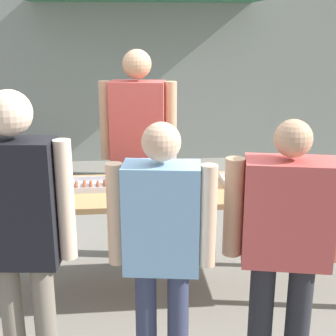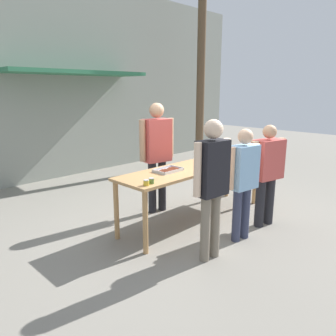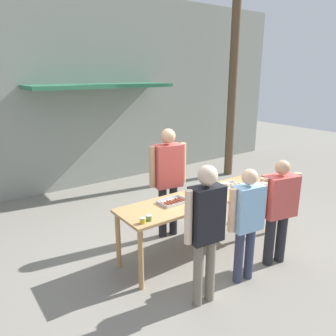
# 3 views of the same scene
# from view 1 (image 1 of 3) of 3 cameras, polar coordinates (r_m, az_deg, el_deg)

# --- Properties ---
(ground_plane) EXTENTS (24.00, 24.00, 0.00)m
(ground_plane) POSITION_cam_1_polar(r_m,az_deg,el_deg) (3.80, 0.00, -15.14)
(ground_plane) COLOR gray
(building_facade_back) EXTENTS (12.00, 1.11, 4.50)m
(building_facade_back) POSITION_cam_1_polar(r_m,az_deg,el_deg) (7.20, -3.08, 18.67)
(building_facade_back) COLOR gray
(building_facade_back) RESTS_ON ground
(serving_table) EXTENTS (2.78, 0.74, 0.89)m
(serving_table) POSITION_cam_1_polar(r_m,az_deg,el_deg) (3.45, 0.00, -3.89)
(serving_table) COLOR tan
(serving_table) RESTS_ON ground
(food_tray_sausages) EXTENTS (0.41, 0.27, 0.04)m
(food_tray_sausages) POSITION_cam_1_polar(r_m,az_deg,el_deg) (3.46, -9.32, -2.13)
(food_tray_sausages) COLOR silver
(food_tray_sausages) RESTS_ON serving_table
(food_tray_buns) EXTENTS (0.39, 0.26, 0.06)m
(food_tray_buns) POSITION_cam_1_polar(r_m,az_deg,el_deg) (3.57, 9.62, -1.47)
(food_tray_buns) COLOR silver
(food_tray_buns) RESTS_ON serving_table
(person_server_behind_table) EXTENTS (0.65, 0.32, 1.84)m
(person_server_behind_table) POSITION_cam_1_polar(r_m,az_deg,el_deg) (4.00, -3.64, 3.58)
(person_server_behind_table) COLOR #232328
(person_server_behind_table) RESTS_ON ground
(person_customer_holding_hotdog) EXTENTS (0.57, 0.26, 1.73)m
(person_customer_holding_hotdog) POSITION_cam_1_polar(r_m,az_deg,el_deg) (2.51, -17.61, -6.66)
(person_customer_holding_hotdog) COLOR #756B5B
(person_customer_holding_hotdog) RESTS_ON ground
(person_customer_with_cup) EXTENTS (0.68, 0.36, 1.55)m
(person_customer_with_cup) POSITION_cam_1_polar(r_m,az_deg,el_deg) (2.69, 14.15, -7.89)
(person_customer_with_cup) COLOR #232328
(person_customer_with_cup) RESTS_ON ground
(person_customer_waiting_in_line) EXTENTS (0.57, 0.28, 1.56)m
(person_customer_waiting_in_line) POSITION_cam_1_polar(r_m,az_deg,el_deg) (2.53, -0.78, -8.61)
(person_customer_waiting_in_line) COLOR #333851
(person_customer_waiting_in_line) RESTS_ON ground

